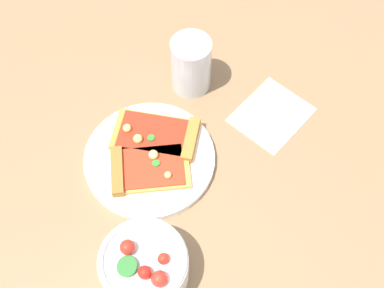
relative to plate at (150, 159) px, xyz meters
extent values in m
plane|color=#93704C|center=(0.02, -0.01, -0.01)|extent=(2.40, 2.40, 0.00)
cylinder|color=white|center=(0.00, 0.00, 0.00)|extent=(0.23, 0.23, 0.01)
cube|color=gold|center=(0.02, 0.02, 0.01)|extent=(0.15, 0.16, 0.01)
cube|color=#A36B2D|center=(0.06, -0.03, 0.02)|extent=(0.08, 0.07, 0.02)
cube|color=red|center=(0.02, 0.02, 0.02)|extent=(0.13, 0.14, 0.00)
cylinder|color=#388433|center=(0.01, 0.02, 0.02)|extent=(0.01, 0.01, 0.00)
sphere|color=#EAD172|center=(0.02, 0.05, 0.02)|extent=(0.01, 0.01, 0.01)
sphere|color=#F2D87F|center=(0.00, 0.01, 0.02)|extent=(0.02, 0.02, 0.02)
cube|color=gold|center=(-0.04, -0.02, 0.01)|extent=(0.13, 0.17, 0.01)
cube|color=#B77A33|center=(-0.06, 0.05, 0.02)|extent=(0.09, 0.05, 0.02)
cube|color=#B22D19|center=(-0.04, -0.02, 0.02)|extent=(0.12, 0.15, 0.00)
cylinder|color=#388433|center=(-0.03, -0.01, 0.02)|extent=(0.01, 0.01, 0.00)
sphere|color=#EAD172|center=(-0.02, -0.06, 0.02)|extent=(0.02, 0.02, 0.02)
sphere|color=#EAD172|center=(-0.01, -0.03, 0.02)|extent=(0.02, 0.02, 0.02)
cylinder|color=white|center=(0.17, 0.11, 0.03)|extent=(0.14, 0.14, 0.07)
torus|color=white|center=(0.17, 0.11, 0.06)|extent=(0.13, 0.13, 0.01)
sphere|color=red|center=(0.19, 0.12, 0.07)|extent=(0.02, 0.02, 0.02)
sphere|color=red|center=(0.19, 0.14, 0.07)|extent=(0.02, 0.02, 0.02)
sphere|color=red|center=(0.16, 0.13, 0.06)|extent=(0.02, 0.02, 0.02)
sphere|color=red|center=(0.17, 0.08, 0.07)|extent=(0.02, 0.02, 0.02)
cylinder|color=#2D722D|center=(0.19, 0.09, 0.06)|extent=(0.05, 0.05, 0.01)
cylinder|color=silver|center=(-0.19, -0.03, 0.05)|extent=(0.08, 0.08, 0.11)
cylinder|color=#592D0F|center=(-0.19, -0.03, 0.03)|extent=(0.07, 0.07, 0.07)
cube|color=white|center=(-0.20, 0.14, -0.01)|extent=(0.15, 0.14, 0.00)
camera|label=1|loc=(0.34, 0.29, 0.80)|focal=48.07mm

